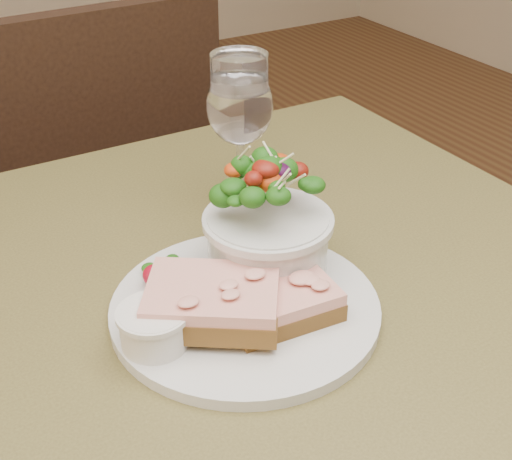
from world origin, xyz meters
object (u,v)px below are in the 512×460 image
cafe_table (255,368)px  ramekin (154,326)px  dinner_plate (245,308)px  sandwich_back (212,301)px  sandwich_front (279,301)px  wine_glass (240,111)px  chair_far (96,278)px  salad_bowl (268,218)px

cafe_table → ramekin: ramekin is taller
dinner_plate → sandwich_back: (-0.04, -0.01, 0.03)m
ramekin → sandwich_front: bearing=-9.5°
wine_glass → chair_far: bearing=93.1°
dinner_plate → ramekin: (-0.10, -0.01, 0.03)m
ramekin → salad_bowl: 0.16m
wine_glass → sandwich_front: bearing=-110.4°
chair_far → sandwich_front: size_ratio=8.31×
cafe_table → salad_bowl: 0.18m
cafe_table → wine_glass: 0.29m
cafe_table → chair_far: size_ratio=0.89×
sandwich_front → wine_glass: bearing=73.9°
wine_glass → sandwich_back: bearing=-125.5°
dinner_plate → sandwich_back: sandwich_back is taller
chair_far → dinner_plate: size_ratio=3.47×
salad_bowl → wine_glass: size_ratio=0.73×
chair_far → wine_glass: (0.03, -0.59, 0.58)m
chair_far → ramekin: chair_far is taller
sandwich_front → wine_glass: size_ratio=0.62×
chair_far → sandwich_front: (-0.05, -0.80, 0.48)m
cafe_table → dinner_plate: size_ratio=3.08×
dinner_plate → sandwich_front: (0.02, -0.03, 0.02)m
chair_far → dinner_plate: bearing=82.7°
sandwich_front → ramekin: (-0.12, 0.02, 0.00)m
cafe_table → sandwich_back: bearing=-152.6°
chair_far → dinner_plate: chair_far is taller
cafe_table → sandwich_back: 0.16m
wine_glass → ramekin: bearing=-135.3°
chair_far → salad_bowl: (-0.02, -0.73, 0.53)m
chair_far → wine_glass: size_ratio=5.14×
ramekin → wine_glass: wine_glass is taller
chair_far → sandwich_front: bearing=84.3°
cafe_table → wine_glass: wine_glass is taller
sandwich_front → chair_far: bearing=90.9°
sandwich_front → wine_glass: 0.25m
sandwich_back → ramekin: 0.06m
cafe_table → dinner_plate: (-0.02, -0.02, 0.11)m
sandwich_back → chair_far: bearing=116.3°
sandwich_front → salad_bowl: 0.09m
chair_far → sandwich_back: bearing=79.9°
dinner_plate → wine_glass: bearing=61.7°
dinner_plate → sandwich_back: size_ratio=1.73×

